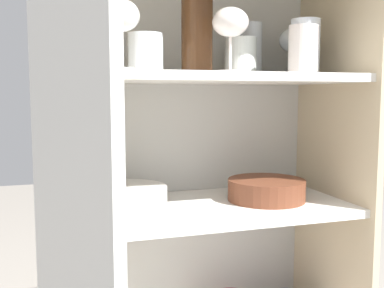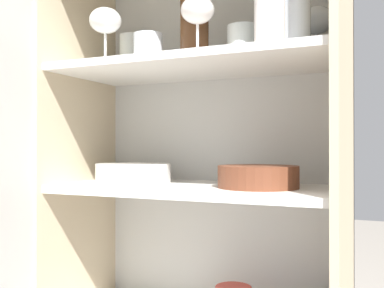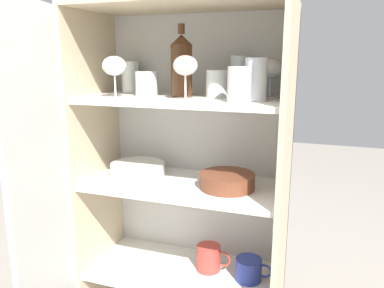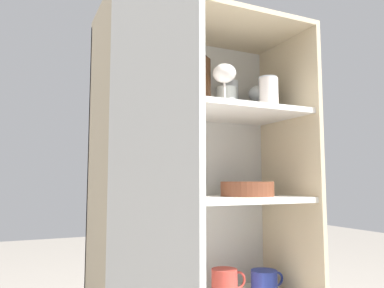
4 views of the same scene
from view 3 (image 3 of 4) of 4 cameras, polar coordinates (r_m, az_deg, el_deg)
cupboard_back_panel at (r=1.59m, az=0.90°, el=-4.27°), size 0.76×0.02×1.28m
cupboard_side_left at (r=1.59m, az=-14.08°, el=-4.65°), size 0.02×0.38×1.28m
cupboard_side_right at (r=1.35m, az=13.73°, el=-7.84°), size 0.02×0.38×1.28m
cupboard_top_panel at (r=1.36m, az=-1.54°, el=20.49°), size 0.76×0.38×0.02m
shelf_board_lower at (r=1.59m, az=-1.30°, el=-18.88°), size 0.73×0.34×0.02m
shelf_board_middle at (r=1.43m, az=-1.38°, el=-6.26°), size 0.73×0.34×0.02m
shelf_board_upper at (r=1.36m, az=-1.45°, el=6.71°), size 0.73×0.34×0.02m
cupboard_door at (r=1.29m, az=-21.71°, el=-9.40°), size 0.11×0.37×1.28m
tumbler_glass_0 at (r=1.26m, az=9.70°, el=9.69°), size 0.07×0.07×0.14m
tumbler_glass_1 at (r=1.21m, az=7.06°, el=9.01°), size 0.07×0.07×0.11m
tumbler_glass_2 at (r=1.41m, az=7.07°, el=10.25°), size 0.06×0.06×0.15m
tumbler_glass_3 at (r=1.41m, az=-6.97°, el=9.12°), size 0.08×0.08×0.09m
tumbler_glass_4 at (r=1.56m, az=-9.34°, el=10.03°), size 0.07×0.07×0.12m
tumbler_glass_5 at (r=1.36m, az=3.88°, el=9.16°), size 0.08×0.08×0.10m
wine_glass_0 at (r=1.26m, az=-1.02°, el=11.62°), size 0.08×0.08×0.15m
wine_glass_1 at (r=1.36m, az=11.95°, el=10.95°), size 0.09×0.09×0.14m
wine_glass_2 at (r=1.35m, az=-11.75°, el=11.39°), size 0.08×0.08×0.15m
wine_bottle at (r=1.37m, az=-1.61°, el=11.88°), size 0.08×0.08×0.26m
plate_stack_white at (r=1.51m, az=-8.27°, el=-3.89°), size 0.21×0.21×0.05m
mixing_bowl_large at (r=1.36m, az=5.35°, el=-5.50°), size 0.20×0.20×0.06m
coffee_mug_primary at (r=1.56m, az=2.62°, el=-16.94°), size 0.14×0.10×0.10m
coffee_mug_extra_1 at (r=1.52m, az=8.68°, el=-18.36°), size 0.14×0.10×0.09m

